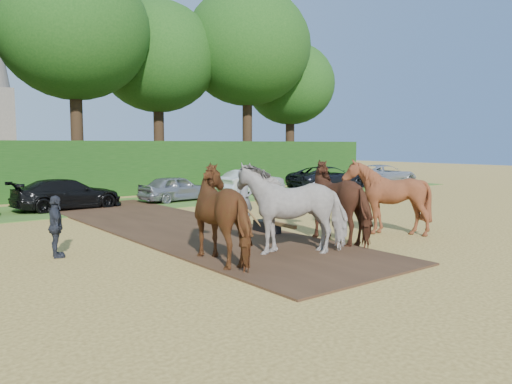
% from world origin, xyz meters
% --- Properties ---
extents(ground, '(120.00, 120.00, 0.00)m').
position_xyz_m(ground, '(0.00, 0.00, 0.00)').
color(ground, gold).
rests_on(ground, ground).
extents(earth_strip, '(4.50, 17.00, 0.05)m').
position_xyz_m(earth_strip, '(1.50, 7.00, 0.03)').
color(earth_strip, '#472D1C').
rests_on(earth_strip, ground).
extents(grass_verge, '(50.00, 5.00, 0.03)m').
position_xyz_m(grass_verge, '(0.00, 14.00, 0.01)').
color(grass_verge, '#38601E').
rests_on(grass_verge, ground).
extents(hedgerow, '(46.00, 1.60, 3.00)m').
position_xyz_m(hedgerow, '(0.00, 18.50, 1.50)').
color(hedgerow, '#14380F').
rests_on(hedgerow, ground).
extents(spectator_far, '(0.55, 0.97, 1.56)m').
position_xyz_m(spectator_far, '(-3.09, 4.82, 0.78)').
color(spectator_far, '#23262E').
rests_on(spectator_far, ground).
extents(plough_team, '(7.82, 5.51, 2.36)m').
position_xyz_m(plough_team, '(3.06, 1.86, 1.17)').
color(plough_team, '#5A2816').
rests_on(plough_team, ground).
extents(parked_cars, '(41.12, 3.49, 1.46)m').
position_xyz_m(parked_cars, '(5.52, 13.86, 0.69)').
color(parked_cars, '#A5A7AC').
rests_on(parked_cars, ground).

